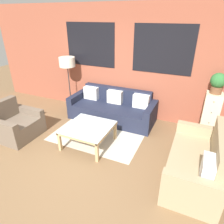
% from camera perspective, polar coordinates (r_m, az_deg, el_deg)
% --- Properties ---
extents(ground_plane, '(16.00, 16.00, 0.00)m').
position_cam_1_polar(ground_plane, '(3.93, -10.41, -14.43)').
color(ground_plane, brown).
extents(wall_back_brick, '(8.40, 0.09, 2.80)m').
position_cam_1_polar(wall_back_brick, '(5.28, 3.48, 13.88)').
color(wall_back_brick, brown).
rests_on(wall_back_brick, ground_plane).
extents(rug, '(2.02, 1.69, 0.00)m').
position_cam_1_polar(rug, '(4.81, -3.15, -5.53)').
color(rug, beige).
rests_on(rug, ground_plane).
extents(couch_dark, '(2.21, 0.88, 0.78)m').
position_cam_1_polar(couch_dark, '(5.25, 0.19, 0.88)').
color(couch_dark, '#1E2338').
rests_on(couch_dark, ground_plane).
extents(settee_vintage, '(0.80, 1.65, 0.92)m').
position_cam_1_polar(settee_vintage, '(3.68, 23.17, -13.38)').
color(settee_vintage, tan).
rests_on(settee_vintage, ground_plane).
extents(armchair_corner, '(0.80, 0.89, 0.84)m').
position_cam_1_polar(armchair_corner, '(5.00, -25.53, -3.37)').
color(armchair_corner, '#6B5B4C').
rests_on(armchair_corner, ground_plane).
extents(coffee_table, '(0.93, 0.93, 0.44)m').
position_cam_1_polar(coffee_table, '(4.20, -6.79, -4.87)').
color(coffee_table, silver).
rests_on(coffee_table, ground_plane).
extents(floor_lamp, '(0.43, 0.43, 1.50)m').
position_cam_1_polar(floor_lamp, '(5.66, -12.66, 13.22)').
color(floor_lamp, '#2D2D2D').
rests_on(floor_lamp, ground_plane).
extents(drawer_cabinet, '(0.34, 0.38, 1.00)m').
position_cam_1_polar(drawer_cabinet, '(5.01, 26.24, -0.58)').
color(drawer_cabinet, beige).
rests_on(drawer_cabinet, ground_plane).
extents(potted_plant, '(0.31, 0.31, 0.45)m').
position_cam_1_polar(potted_plant, '(4.76, 28.01, 7.47)').
color(potted_plant, brown).
rests_on(potted_plant, drawer_cabinet).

